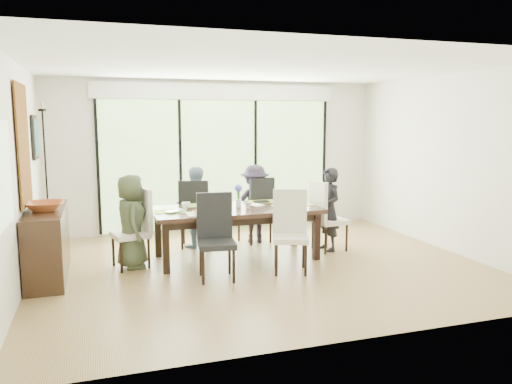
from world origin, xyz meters
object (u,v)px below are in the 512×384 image
object	(u,v)px
laptop	(179,211)
bowl	(45,206)
person_right_end	(329,209)
person_far_right	(255,204)
chair_near_right	(291,232)
vase	(239,203)
chair_left_end	(130,228)
cup_a	(186,205)
person_left_end	(131,221)
cup_b	(248,205)
chair_near_left	(217,237)
chair_far_left	(194,213)
chair_right_end	(330,215)
table_top	(236,210)
person_far_left	(195,207)
chair_far_right	(255,209)
sideboard	(48,243)
cup_c	(285,201)

from	to	relation	value
laptop	bowl	xyz separation A→B (m)	(-1.69, -0.12, 0.18)
person_right_end	person_far_right	size ratio (longest dim) A/B	1.00
chair_near_right	vase	distance (m)	1.06
chair_left_end	cup_a	xyz separation A→B (m)	(0.80, 0.15, 0.25)
chair_near_right	cup_a	distance (m)	1.59
chair_near_right	person_left_end	world-z (taller)	person_left_end
person_far_right	cup_b	bearing A→B (deg)	80.22
person_left_end	bowl	world-z (taller)	person_left_end
chair_near_left	laptop	size ratio (longest dim) A/B	3.33
chair_far_left	person_far_right	distance (m)	1.00
chair_right_end	chair_far_left	size ratio (longest dim) A/B	1.00
table_top	chair_far_left	size ratio (longest dim) A/B	2.18
person_far_left	person_far_right	distance (m)	1.00
table_top	laptop	bearing A→B (deg)	-173.29
vase	cup_a	bearing A→B (deg)	172.41
chair_left_end	vase	world-z (taller)	chair_left_end
chair_far_right	person_left_end	xyz separation A→B (m)	(-2.03, -0.85, 0.09)
chair_far_right	chair_near_right	world-z (taller)	same
chair_near_left	laptop	xyz separation A→B (m)	(-0.35, 0.77, 0.21)
chair_far_right	bowl	distance (m)	3.29
chair_right_end	person_right_end	distance (m)	0.10
chair_far_left	sideboard	distance (m)	2.30
person_left_end	bowl	bearing A→B (deg)	100.97
chair_far_left	cup_c	bearing A→B (deg)	162.81
chair_left_end	person_left_end	size ratio (longest dim) A/B	0.85
table_top	person_far_left	distance (m)	0.95
chair_right_end	chair_near_left	bearing A→B (deg)	107.14
laptop	cup_b	bearing A→B (deg)	-33.80
chair_far_right	person_far_right	bearing A→B (deg)	74.39
chair_far_left	chair_far_right	distance (m)	1.00
person_far_right	laptop	bearing A→B (deg)	47.09
chair_far_right	laptop	xyz separation A→B (m)	(-1.40, -0.95, 0.21)
chair_far_right	person_far_left	xyz separation A→B (m)	(-1.00, -0.02, 0.09)
chair_far_right	chair_near_right	distance (m)	1.72
person_right_end	cup_b	world-z (taller)	person_right_end
chair_right_end	cup_c	xyz separation A→B (m)	(-0.70, 0.10, 0.25)
person_left_end	cup_b	world-z (taller)	person_left_end
chair_far_left	person_far_right	xyz separation A→B (m)	(1.00, -0.02, 0.09)
chair_far_right	chair_near_left	world-z (taller)	same
chair_far_left	person_far_left	size ratio (longest dim) A/B	0.85
table_top	chair_left_end	world-z (taller)	chair_left_end
laptop	bowl	bearing A→B (deg)	150.15
chair_far_left	bowl	bearing A→B (deg)	40.86
chair_far_left	cup_c	xyz separation A→B (m)	(1.25, -0.75, 0.25)
cup_a	bowl	distance (m)	1.88
chair_far_right	bowl	size ratio (longest dim) A/B	2.34
chair_right_end	chair_far_right	size ratio (longest dim) A/B	1.00
person_far_right	sideboard	distance (m)	3.23
cup_b	bowl	distance (m)	2.69
table_top	laptop	world-z (taller)	laptop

